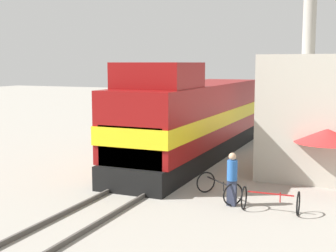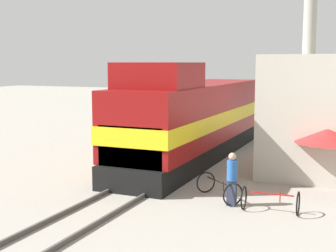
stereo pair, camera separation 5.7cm
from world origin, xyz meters
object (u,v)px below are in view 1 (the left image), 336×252
object	(u,v)px
locomotive	(192,119)
person_bystander	(232,177)
billboard_sign	(316,111)
vendor_umbrella	(328,135)
bicycle_spare	(219,188)
bicycle	(271,200)
utility_pole	(308,60)

from	to	relation	value
locomotive	person_bystander	bearing A→B (deg)	-59.52
locomotive	billboard_sign	bearing A→B (deg)	28.54
locomotive	vendor_umbrella	distance (m)	7.06
bicycle_spare	vendor_umbrella	bearing A→B (deg)	-6.67
bicycle	bicycle_spare	distance (m)	2.08
billboard_sign	locomotive	bearing A→B (deg)	-151.46
person_bystander	locomotive	bearing A→B (deg)	120.48
person_bystander	bicycle	xyz separation A→B (m)	(1.31, -0.22, -0.58)
person_bystander	bicycle	size ratio (longest dim) A/B	1.01
billboard_sign	person_bystander	world-z (taller)	billboard_sign
utility_pole	bicycle_spare	world-z (taller)	utility_pole
locomotive	utility_pole	size ratio (longest dim) A/B	1.50
locomotive	utility_pole	world-z (taller)	utility_pole
locomotive	utility_pole	distance (m)	6.12
utility_pole	vendor_umbrella	world-z (taller)	utility_pole
bicycle	vendor_umbrella	bearing A→B (deg)	-21.22
locomotive	bicycle_spare	distance (m)	6.83
bicycle	billboard_sign	bearing A→B (deg)	-3.32
locomotive	billboard_sign	distance (m)	6.19
person_bystander	bicycle	distance (m)	1.45
person_bystander	billboard_sign	bearing A→B (deg)	79.96
vendor_umbrella	person_bystander	distance (m)	4.51
billboard_sign	bicycle	bearing A→B (deg)	-92.06
utility_pole	billboard_sign	size ratio (longest dim) A/B	3.02
locomotive	vendor_umbrella	world-z (taller)	locomotive
billboard_sign	person_bystander	xyz separation A→B (m)	(-1.66, -9.36, -1.37)
locomotive	bicycle	bearing A→B (deg)	-52.50
person_bystander	vendor_umbrella	bearing A→B (deg)	52.71
person_bystander	bicycle_spare	xyz separation A→B (m)	(-0.61, 0.56, -0.57)
vendor_umbrella	bicycle	bearing A→B (deg)	-109.96
utility_pole	billboard_sign	distance (m)	4.43
billboard_sign	bicycle_spare	world-z (taller)	billboard_sign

